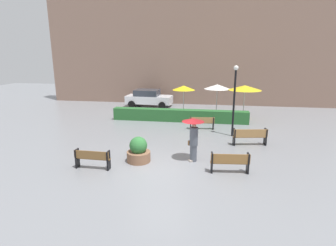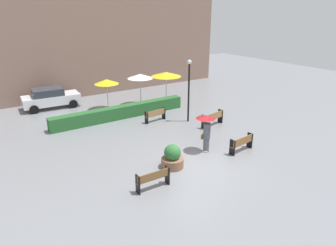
{
  "view_description": "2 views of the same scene",
  "coord_description": "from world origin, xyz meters",
  "px_view_note": "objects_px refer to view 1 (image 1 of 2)",
  "views": [
    {
      "loc": [
        2.07,
        -11.03,
        4.91
      ],
      "look_at": [
        -0.1,
        2.79,
        1.3
      ],
      "focal_mm": 29.28,
      "sensor_mm": 36.0,
      "label": 1
    },
    {
      "loc": [
        -8.53,
        -10.25,
        7.19
      ],
      "look_at": [
        0.47,
        3.29,
        1.1
      ],
      "focal_mm": 32.29,
      "sensor_mm": 36.0,
      "label": 2
    }
  ],
  "objects_px": {
    "lamp_post": "(234,94)",
    "parked_car": "(149,98)",
    "bench_near_left": "(92,158)",
    "patio_umbrella_white": "(217,87)",
    "bench_far_right": "(250,136)",
    "planter_pot": "(139,151)",
    "bench_near_right": "(230,161)",
    "patio_umbrella_yellow": "(184,88)",
    "pedestrian_with_umbrella": "(193,133)",
    "bench_back_row": "(202,122)",
    "patio_umbrella_yellow_far": "(245,88)"
  },
  "relations": [
    {
      "from": "bench_near_right",
      "to": "bench_near_left",
      "type": "bearing_deg",
      "value": -175.16
    },
    {
      "from": "patio_umbrella_white",
      "to": "patio_umbrella_yellow_far",
      "type": "height_order",
      "value": "patio_umbrella_yellow_far"
    },
    {
      "from": "patio_umbrella_yellow_far",
      "to": "patio_umbrella_yellow",
      "type": "bearing_deg",
      "value": 166.81
    },
    {
      "from": "bench_back_row",
      "to": "patio_umbrella_yellow",
      "type": "xyz_separation_m",
      "value": [
        -1.66,
        4.27,
        1.68
      ]
    },
    {
      "from": "planter_pot",
      "to": "pedestrian_with_umbrella",
      "type": "bearing_deg",
      "value": 10.78
    },
    {
      "from": "bench_far_right",
      "to": "pedestrian_with_umbrella",
      "type": "relative_size",
      "value": 0.91
    },
    {
      "from": "pedestrian_with_umbrella",
      "to": "planter_pot",
      "type": "distance_m",
      "value": 2.66
    },
    {
      "from": "lamp_post",
      "to": "parked_car",
      "type": "height_order",
      "value": "lamp_post"
    },
    {
      "from": "bench_near_right",
      "to": "patio_umbrella_yellow",
      "type": "relative_size",
      "value": 0.7
    },
    {
      "from": "pedestrian_with_umbrella",
      "to": "planter_pot",
      "type": "height_order",
      "value": "pedestrian_with_umbrella"
    },
    {
      "from": "patio_umbrella_white",
      "to": "patio_umbrella_yellow",
      "type": "bearing_deg",
      "value": 170.95
    },
    {
      "from": "parked_car",
      "to": "pedestrian_with_umbrella",
      "type": "bearing_deg",
      "value": -68.5
    },
    {
      "from": "bench_near_right",
      "to": "bench_back_row",
      "type": "bearing_deg",
      "value": 101.9
    },
    {
      "from": "bench_near_left",
      "to": "pedestrian_with_umbrella",
      "type": "relative_size",
      "value": 0.77
    },
    {
      "from": "parked_car",
      "to": "patio_umbrella_yellow_far",
      "type": "bearing_deg",
      "value": -25.7
    },
    {
      "from": "planter_pot",
      "to": "patio_umbrella_yellow",
      "type": "height_order",
      "value": "patio_umbrella_yellow"
    },
    {
      "from": "bench_far_right",
      "to": "pedestrian_with_umbrella",
      "type": "distance_m",
      "value": 4.05
    },
    {
      "from": "bench_far_right",
      "to": "patio_umbrella_white",
      "type": "height_order",
      "value": "patio_umbrella_white"
    },
    {
      "from": "patio_umbrella_yellow",
      "to": "bench_near_left",
      "type": "bearing_deg",
      "value": -103.77
    },
    {
      "from": "planter_pot",
      "to": "patio_umbrella_white",
      "type": "bearing_deg",
      "value": 69.54
    },
    {
      "from": "patio_umbrella_yellow_far",
      "to": "lamp_post",
      "type": "bearing_deg",
      "value": -103.94
    },
    {
      "from": "planter_pot",
      "to": "patio_umbrella_yellow",
      "type": "relative_size",
      "value": 0.5
    },
    {
      "from": "bench_far_right",
      "to": "bench_near_left",
      "type": "xyz_separation_m",
      "value": [
        -7.15,
        -4.29,
        -0.03
      ]
    },
    {
      "from": "planter_pot",
      "to": "patio_umbrella_yellow",
      "type": "xyz_separation_m",
      "value": [
        1.04,
        10.27,
        1.66
      ]
    },
    {
      "from": "bench_back_row",
      "to": "lamp_post",
      "type": "relative_size",
      "value": 0.39
    },
    {
      "from": "bench_near_left",
      "to": "planter_pot",
      "type": "distance_m",
      "value": 2.09
    },
    {
      "from": "bench_far_right",
      "to": "bench_near_left",
      "type": "height_order",
      "value": "bench_far_right"
    },
    {
      "from": "bench_near_left",
      "to": "pedestrian_with_umbrella",
      "type": "bearing_deg",
      "value": 20.74
    },
    {
      "from": "planter_pot",
      "to": "lamp_post",
      "type": "distance_m",
      "value": 6.91
    },
    {
      "from": "bench_near_left",
      "to": "bench_far_right",
      "type": "bearing_deg",
      "value": 31.0
    },
    {
      "from": "bench_back_row",
      "to": "lamp_post",
      "type": "bearing_deg",
      "value": -33.36
    },
    {
      "from": "bench_near_left",
      "to": "patio_umbrella_white",
      "type": "bearing_deg",
      "value": 63.69
    },
    {
      "from": "bench_back_row",
      "to": "pedestrian_with_umbrella",
      "type": "bearing_deg",
      "value": -92.27
    },
    {
      "from": "bench_near_right",
      "to": "pedestrian_with_umbrella",
      "type": "distance_m",
      "value": 2.13
    },
    {
      "from": "bench_back_row",
      "to": "patio_umbrella_yellow_far",
      "type": "bearing_deg",
      "value": 47.08
    },
    {
      "from": "bench_near_left",
      "to": "lamp_post",
      "type": "height_order",
      "value": "lamp_post"
    },
    {
      "from": "bench_far_right",
      "to": "planter_pot",
      "type": "distance_m",
      "value": 6.25
    },
    {
      "from": "lamp_post",
      "to": "patio_umbrella_white",
      "type": "relative_size",
      "value": 1.66
    },
    {
      "from": "patio_umbrella_yellow",
      "to": "pedestrian_with_umbrella",
      "type": "bearing_deg",
      "value": -81.64
    },
    {
      "from": "bench_back_row",
      "to": "pedestrian_with_umbrella",
      "type": "relative_size",
      "value": 0.8
    },
    {
      "from": "pedestrian_with_umbrella",
      "to": "patio_umbrella_yellow",
      "type": "xyz_separation_m",
      "value": [
        -1.44,
        9.8,
        0.82
      ]
    },
    {
      "from": "bench_back_row",
      "to": "patio_umbrella_yellow_far",
      "type": "distance_m",
      "value": 4.75
    },
    {
      "from": "lamp_post",
      "to": "patio_umbrella_yellow",
      "type": "bearing_deg",
      "value": 122.66
    },
    {
      "from": "bench_near_right",
      "to": "patio_umbrella_yellow",
      "type": "distance_m",
      "value": 11.44
    },
    {
      "from": "patio_umbrella_yellow_far",
      "to": "pedestrian_with_umbrella",
      "type": "bearing_deg",
      "value": -110.08
    },
    {
      "from": "patio_umbrella_yellow_far",
      "to": "bench_near_left",
      "type": "bearing_deg",
      "value": -125.72
    },
    {
      "from": "lamp_post",
      "to": "bench_back_row",
      "type": "bearing_deg",
      "value": 146.64
    },
    {
      "from": "bench_back_row",
      "to": "pedestrian_with_umbrella",
      "type": "xyz_separation_m",
      "value": [
        -0.22,
        -5.52,
        0.86
      ]
    },
    {
      "from": "bench_near_left",
      "to": "bench_back_row",
      "type": "relative_size",
      "value": 0.97
    },
    {
      "from": "bench_back_row",
      "to": "lamp_post",
      "type": "distance_m",
      "value": 3.05
    }
  ]
}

